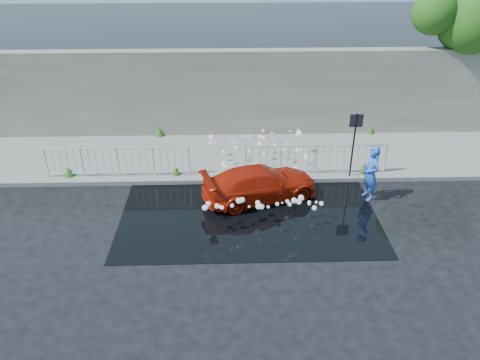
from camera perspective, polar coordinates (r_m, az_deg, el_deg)
The scene contains 13 objects.
ground at distance 14.03m, azimuth -0.81°, elevation -6.28°, with size 90.00×90.00×0.00m, color black.
pavement at distance 18.31m, azimuth -1.08°, elevation 2.98°, with size 30.00×4.00×0.15m, color slate.
curb at distance 16.53m, azimuth -0.99°, elevation -0.04°, with size 30.00×0.25×0.16m, color slate.
retaining_wall at distance 19.66m, azimuth -1.21°, elevation 10.59°, with size 30.00×0.60×3.50m, color #666356.
puddle at distance 14.87m, azimuth 1.06°, elevation -4.01°, with size 8.00×5.00×0.01m, color black.
sign_post at distance 16.48m, azimuth 13.79°, elevation 5.34°, with size 0.45×0.06×2.50m.
tree at distance 21.53m, azimuth 26.77°, elevation 17.27°, with size 4.91×2.51×6.23m.
railing_left at distance 16.98m, azimuth -14.66°, elevation 2.27°, with size 5.05×0.05×1.10m.
railing_right at distance 16.83m, azimuth 9.25°, elevation 2.63°, with size 5.05×0.05×1.10m.
weeds at distance 17.75m, azimuth -1.58°, elevation 2.96°, with size 12.17×3.93×0.37m.
water_spray at distance 15.64m, azimuth 2.67°, elevation 0.96°, with size 3.69×5.55×0.95m.
red_car at distance 15.38m, azimuth 2.49°, elevation -0.42°, with size 1.56×3.83×1.11m, color #A51806.
person at distance 15.77m, azimuth 15.68°, elevation 0.79°, with size 0.68×0.45×1.87m, color blue.
Camera 1 is at (-0.14, -11.46, 8.10)m, focal length 35.00 mm.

